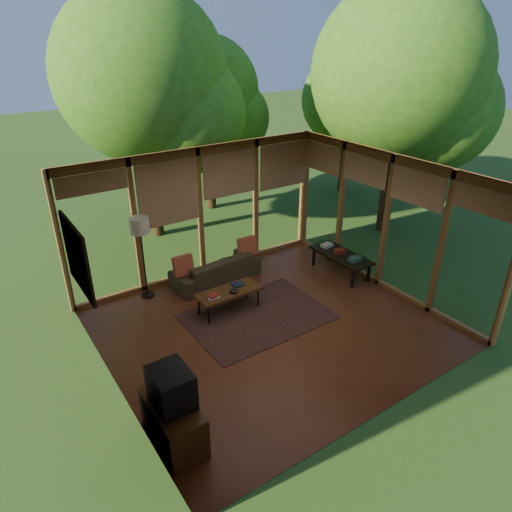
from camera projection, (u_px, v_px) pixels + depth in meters
floor at (270, 326)px, 8.08m from camera, size 5.50×5.50×0.00m
ceiling at (273, 178)px, 6.88m from camera, size 5.50×5.50×0.00m
wall_left at (105, 310)px, 6.10m from camera, size 0.04×5.00×2.70m
wall_front at (390, 333)px, 5.62m from camera, size 5.50×0.04×2.70m
window_wall_back at (200, 213)px, 9.33m from camera, size 5.50×0.12×2.70m
window_wall_right at (386, 223)px, 8.86m from camera, size 0.12×5.00×2.70m
exterior_lawn at (316, 163)px, 18.04m from camera, size 40.00×40.00×0.00m
tree_nw at (141, 76)px, 10.12m from camera, size 3.88×3.88×5.74m
tree_ne at (205, 92)px, 12.19m from camera, size 2.91×2.91×4.71m
tree_se at (399, 73)px, 10.29m from camera, size 4.00×4.00×5.85m
tree_far at (345, 100)px, 13.68m from camera, size 2.64×2.64×4.17m
rug at (258, 316)px, 8.36m from camera, size 2.50×1.77×0.01m
sofa at (216, 268)px, 9.46m from camera, size 1.91×0.88×0.54m
pillow_left at (183, 266)px, 8.91m from camera, size 0.39×0.21×0.41m
pillow_right at (247, 247)px, 9.66m from camera, size 0.41×0.22×0.43m
ct_book_lower at (213, 297)px, 8.13m from camera, size 0.22×0.17×0.03m
ct_book_upper at (213, 295)px, 8.12m from camera, size 0.21×0.17×0.03m
ct_book_side at (238, 284)px, 8.53m from camera, size 0.23×0.18×0.03m
ct_bowl at (234, 291)px, 8.28m from camera, size 0.16×0.16×0.07m
media_cabinet at (173, 422)px, 5.71m from camera, size 0.50×1.00×0.60m
television at (171, 388)px, 5.48m from camera, size 0.45×0.55×0.50m
console_book_a at (355, 259)px, 9.34m from camera, size 0.26×0.19×0.09m
console_book_b at (340, 251)px, 9.68m from camera, size 0.23×0.19×0.09m
console_book_c at (327, 245)px, 9.98m from camera, size 0.26×0.20×0.07m
floor_lamp at (140, 230)px, 8.39m from camera, size 0.36×0.36×1.65m
coffee_table at (229, 292)px, 8.37m from camera, size 1.20×0.50×0.43m
side_console at (341, 256)px, 9.68m from camera, size 0.60×1.40×0.46m
wall_painting at (77, 257)px, 7.06m from camera, size 0.06×1.35×1.15m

